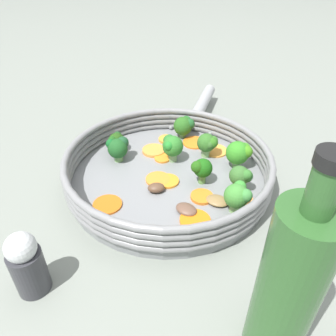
% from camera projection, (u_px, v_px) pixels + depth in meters
% --- Properties ---
extents(ground_plane, '(4.00, 4.00, 0.00)m').
position_uv_depth(ground_plane, '(168.00, 182.00, 0.58)').
color(ground_plane, gray).
extents(skillet, '(0.34, 0.34, 0.02)m').
position_uv_depth(skillet, '(168.00, 179.00, 0.57)').
color(skillet, gray).
rests_on(skillet, ground_plane).
extents(skillet_rim_wall, '(0.35, 0.35, 0.05)m').
position_uv_depth(skillet_rim_wall, '(168.00, 164.00, 0.55)').
color(skillet_rim_wall, gray).
rests_on(skillet_rim_wall, skillet).
extents(skillet_handle, '(0.08, 0.20, 0.03)m').
position_uv_depth(skillet_handle, '(202.00, 105.00, 0.77)').
color(skillet_handle, '#999B9E').
rests_on(skillet_handle, skillet).
extents(skillet_rivet_left, '(0.01, 0.01, 0.01)m').
position_uv_depth(skillet_rivet_left, '(210.00, 133.00, 0.67)').
color(skillet_rivet_left, gray).
rests_on(skillet_rivet_left, skillet).
extents(skillet_rivet_right, '(0.01, 0.01, 0.01)m').
position_uv_depth(skillet_rivet_right, '(171.00, 128.00, 0.69)').
color(skillet_rivet_right, gray).
rests_on(skillet_rivet_right, skillet).
extents(carrot_slice_0, '(0.06, 0.06, 0.00)m').
position_uv_depth(carrot_slice_0, '(107.00, 205.00, 0.50)').
color(carrot_slice_0, orange).
rests_on(carrot_slice_0, skillet).
extents(carrot_slice_1, '(0.04, 0.04, 0.00)m').
position_uv_depth(carrot_slice_1, '(192.00, 227.00, 0.46)').
color(carrot_slice_1, '#D66122').
rests_on(carrot_slice_1, skillet).
extents(carrot_slice_2, '(0.04, 0.04, 0.00)m').
position_uv_depth(carrot_slice_2, '(163.00, 158.00, 0.61)').
color(carrot_slice_2, orange).
rests_on(carrot_slice_2, skillet).
extents(carrot_slice_3, '(0.05, 0.05, 0.01)m').
position_uv_depth(carrot_slice_3, '(154.00, 150.00, 0.62)').
color(carrot_slice_3, '#F9913C').
rests_on(carrot_slice_3, skillet).
extents(carrot_slice_4, '(0.05, 0.05, 0.01)m').
position_uv_depth(carrot_slice_4, '(167.00, 139.00, 0.66)').
color(carrot_slice_4, orange).
rests_on(carrot_slice_4, skillet).
extents(carrot_slice_5, '(0.05, 0.05, 0.00)m').
position_uv_depth(carrot_slice_5, '(167.00, 181.00, 0.55)').
color(carrot_slice_5, orange).
rests_on(carrot_slice_5, skillet).
extents(carrot_slice_6, '(0.04, 0.04, 0.01)m').
position_uv_depth(carrot_slice_6, '(202.00, 197.00, 0.52)').
color(carrot_slice_6, orange).
rests_on(carrot_slice_6, skillet).
extents(carrot_slice_7, '(0.07, 0.07, 0.00)m').
position_uv_depth(carrot_slice_7, '(215.00, 151.00, 0.63)').
color(carrot_slice_7, '#F99D3E').
rests_on(carrot_slice_7, skillet).
extents(carrot_slice_8, '(0.05, 0.05, 0.00)m').
position_uv_depth(carrot_slice_8, '(206.00, 145.00, 0.64)').
color(carrot_slice_8, orange).
rests_on(carrot_slice_8, skillet).
extents(carrot_slice_9, '(0.06, 0.06, 0.00)m').
position_uv_depth(carrot_slice_9, '(158.00, 179.00, 0.55)').
color(carrot_slice_9, orange).
rests_on(carrot_slice_9, skillet).
extents(carrot_slice_10, '(0.05, 0.05, 0.00)m').
position_uv_depth(carrot_slice_10, '(241.00, 200.00, 0.51)').
color(carrot_slice_10, orange).
rests_on(carrot_slice_10, skillet).
extents(carrot_slice_11, '(0.04, 0.04, 0.00)m').
position_uv_depth(carrot_slice_11, '(195.00, 220.00, 0.47)').
color(carrot_slice_11, orange).
rests_on(carrot_slice_11, skillet).
extents(carrot_slice_12, '(0.07, 0.07, 0.00)m').
position_uv_depth(carrot_slice_12, '(195.00, 143.00, 0.65)').
color(carrot_slice_12, orange).
rests_on(carrot_slice_12, skillet).
extents(broccoli_floret_0, '(0.04, 0.04, 0.05)m').
position_uv_depth(broccoli_floret_0, '(238.00, 196.00, 0.48)').
color(broccoli_floret_0, '#7FAE61').
rests_on(broccoli_floret_0, skillet).
extents(broccoli_floret_1, '(0.04, 0.04, 0.04)m').
position_uv_depth(broccoli_floret_1, '(118.00, 148.00, 0.59)').
color(broccoli_floret_1, '#72A55C').
rests_on(broccoli_floret_1, skillet).
extents(broccoli_floret_2, '(0.04, 0.03, 0.05)m').
position_uv_depth(broccoli_floret_2, '(201.00, 168.00, 0.53)').
color(broccoli_floret_2, '#639443').
rests_on(broccoli_floret_2, skillet).
extents(broccoli_floret_3, '(0.04, 0.03, 0.04)m').
position_uv_depth(broccoli_floret_3, '(241.00, 176.00, 0.52)').
color(broccoli_floret_3, '#618950').
rests_on(broccoli_floret_3, skillet).
extents(broccoli_floret_4, '(0.03, 0.04, 0.04)m').
position_uv_depth(broccoli_floret_4, '(116.00, 141.00, 0.62)').
color(broccoli_floret_4, '#8CB26C').
rests_on(broccoli_floret_4, skillet).
extents(broccoli_floret_5, '(0.04, 0.04, 0.05)m').
position_uv_depth(broccoli_floret_5, '(208.00, 143.00, 0.60)').
color(broccoli_floret_5, '#83A869').
rests_on(broccoli_floret_5, skillet).
extents(broccoli_floret_6, '(0.05, 0.04, 0.05)m').
position_uv_depth(broccoli_floret_6, '(239.00, 153.00, 0.57)').
color(broccoli_floret_6, '#639251').
rests_on(broccoli_floret_6, skillet).
extents(broccoli_floret_7, '(0.04, 0.04, 0.05)m').
position_uv_depth(broccoli_floret_7, '(172.00, 146.00, 0.58)').
color(broccoli_floret_7, '#83A86B').
rests_on(broccoli_floret_7, skillet).
extents(broccoli_floret_8, '(0.04, 0.04, 0.04)m').
position_uv_depth(broccoli_floret_8, '(184.00, 125.00, 0.66)').
color(broccoli_floret_8, '#658D4C').
rests_on(broccoli_floret_8, skillet).
extents(mushroom_piece_0, '(0.04, 0.04, 0.01)m').
position_uv_depth(mushroom_piece_0, '(186.00, 209.00, 0.49)').
color(mushroom_piece_0, brown).
rests_on(mushroom_piece_0, skillet).
extents(mushroom_piece_1, '(0.04, 0.04, 0.01)m').
position_uv_depth(mushroom_piece_1, '(217.00, 201.00, 0.50)').
color(mushroom_piece_1, olive).
rests_on(mushroom_piece_1, skillet).
extents(mushroom_piece_2, '(0.03, 0.02, 0.01)m').
position_uv_depth(mushroom_piece_2, '(156.00, 188.00, 0.53)').
color(mushroom_piece_2, brown).
rests_on(mushroom_piece_2, skillet).
extents(salt_shaker, '(0.04, 0.04, 0.09)m').
position_uv_depth(salt_shaker, '(27.00, 264.00, 0.38)').
color(salt_shaker, '#333338').
rests_on(salt_shaker, ground_plane).
extents(oil_bottle, '(0.06, 0.06, 0.24)m').
position_uv_depth(oil_bottle, '(289.00, 286.00, 0.29)').
color(oil_bottle, '#2D5B28').
rests_on(oil_bottle, ground_plane).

